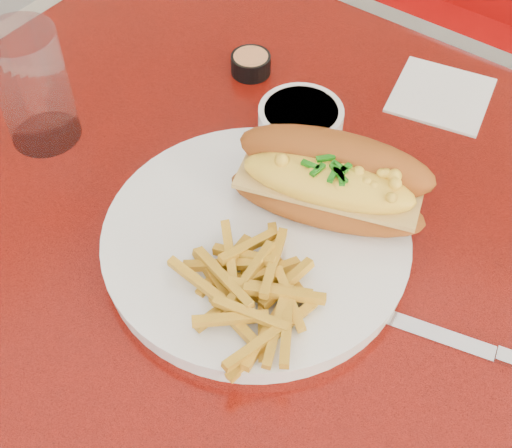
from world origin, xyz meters
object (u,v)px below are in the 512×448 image
Objects in this scene: gravy_ramekin at (300,127)px; sauce_cup_left at (251,63)px; fork at (252,265)px; dinner_plate at (256,241)px; mac_hoagie at (330,181)px; diner_table at (343,344)px; water_tumbler at (33,87)px; knife at (485,351)px.

sauce_cup_left is at bearing 149.38° from gravy_ramekin.
sauce_cup_left is at bearing 47.79° from fork.
mac_hoagie reaches higher than dinner_plate.
mac_hoagie reaches higher than diner_table.
mac_hoagie is 0.35m from water_tumbler.
fork is 1.11× the size of water_tumbler.
mac_hoagie is at bearing -41.73° from gravy_ramekin.
sauce_cup_left is at bearing 62.03° from water_tumbler.
gravy_ramekin reaches higher than sauce_cup_left.
knife is at bearing 3.86° from water_tumbler.
diner_table is at bearing -33.46° from fork.
dinner_plate is 1.60× the size of knife.
diner_table is 10.32× the size of gravy_ramekin.
knife is at bearing -6.89° from diner_table.
dinner_plate and fork have the same top height.
sauce_cup_left reaches higher than fork.
gravy_ramekin is (-0.15, 0.11, 0.19)m from diner_table.
diner_table is at bearing 159.94° from knife.
fork reaches higher than diner_table.
diner_table is 8.64× the size of water_tumbler.
dinner_plate is 0.16m from gravy_ramekin.
water_tumbler is at bearing -178.29° from dinner_plate.
diner_table is 5.70× the size of knife.
diner_table is 0.21m from fork.
sauce_cup_left is (-0.21, 0.15, -0.05)m from mac_hoagie.
dinner_plate is at bearing 1.71° from water_tumbler.
water_tumbler is at bearing 170.69° from knife.
mac_hoagie is 0.22m from knife.
water_tumbler reaches higher than fork.
water_tumbler is at bearing -117.97° from sauce_cup_left.
knife is at bearing -25.60° from sauce_cup_left.
diner_table is at bearing -33.95° from sauce_cup_left.
gravy_ramekin is 0.30m from water_tumbler.
diner_table is 3.57× the size of dinner_plate.
fork is (-0.08, -0.08, 0.18)m from diner_table.
gravy_ramekin is (-0.07, 0.19, 0.01)m from fork.
knife is (0.22, 0.06, -0.02)m from fork.
diner_table is 5.47× the size of mac_hoagie.
mac_hoagie is at bearing 153.56° from knife.
water_tumbler reaches higher than mac_hoagie.
sauce_cup_left is at bearing 127.62° from dinner_plate.
dinner_plate is 5.11× the size of sauce_cup_left.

